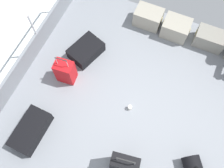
{
  "coord_description": "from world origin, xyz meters",
  "views": [
    {
      "loc": [
        0.36,
        -1.35,
        4.51
      ],
      "look_at": [
        -0.38,
        0.37,
        0.25
      ],
      "focal_mm": 39.42,
      "sensor_mm": 36.0,
      "label": 1
    }
  ],
  "objects_px": {
    "cargo_crate_1": "(176,28)",
    "paper_cup": "(130,108)",
    "cargo_crate_2": "(210,39)",
    "suitcase_4": "(124,164)",
    "suitcase_1": "(65,72)",
    "suitcase_2": "(31,130)",
    "cargo_crate_0": "(148,17)",
    "suitcase_3": "(86,50)"
  },
  "relations": [
    {
      "from": "cargo_crate_1",
      "to": "paper_cup",
      "type": "relative_size",
      "value": 5.92
    },
    {
      "from": "cargo_crate_2",
      "to": "suitcase_4",
      "type": "bearing_deg",
      "value": -102.76
    },
    {
      "from": "suitcase_1",
      "to": "suitcase_2",
      "type": "height_order",
      "value": "suitcase_1"
    },
    {
      "from": "cargo_crate_0",
      "to": "paper_cup",
      "type": "height_order",
      "value": "cargo_crate_0"
    },
    {
      "from": "suitcase_4",
      "to": "cargo_crate_0",
      "type": "bearing_deg",
      "value": 102.62
    },
    {
      "from": "suitcase_1",
      "to": "paper_cup",
      "type": "bearing_deg",
      "value": -4.31
    },
    {
      "from": "paper_cup",
      "to": "cargo_crate_1",
      "type": "bearing_deg",
      "value": 82.94
    },
    {
      "from": "suitcase_1",
      "to": "paper_cup",
      "type": "relative_size",
      "value": 7.62
    },
    {
      "from": "cargo_crate_1",
      "to": "paper_cup",
      "type": "height_order",
      "value": "cargo_crate_1"
    },
    {
      "from": "cargo_crate_1",
      "to": "cargo_crate_2",
      "type": "distance_m",
      "value": 0.74
    },
    {
      "from": "cargo_crate_2",
      "to": "suitcase_1",
      "type": "xyz_separation_m",
      "value": [
        -2.38,
        -1.93,
        0.1
      ]
    },
    {
      "from": "paper_cup",
      "to": "suitcase_1",
      "type": "bearing_deg",
      "value": 175.69
    },
    {
      "from": "suitcase_1",
      "to": "suitcase_2",
      "type": "relative_size",
      "value": 0.92
    },
    {
      "from": "suitcase_3",
      "to": "paper_cup",
      "type": "relative_size",
      "value": 7.96
    },
    {
      "from": "suitcase_2",
      "to": "paper_cup",
      "type": "distance_m",
      "value": 1.86
    },
    {
      "from": "cargo_crate_0",
      "to": "suitcase_2",
      "type": "relative_size",
      "value": 0.74
    },
    {
      "from": "suitcase_1",
      "to": "suitcase_2",
      "type": "bearing_deg",
      "value": -93.38
    },
    {
      "from": "suitcase_3",
      "to": "suitcase_4",
      "type": "bearing_deg",
      "value": -48.43
    },
    {
      "from": "cargo_crate_1",
      "to": "suitcase_3",
      "type": "xyz_separation_m",
      "value": [
        -1.54,
        -1.23,
        -0.06
      ]
    },
    {
      "from": "cargo_crate_0",
      "to": "paper_cup",
      "type": "distance_m",
      "value": 2.07
    },
    {
      "from": "suitcase_2",
      "to": "paper_cup",
      "type": "relative_size",
      "value": 8.27
    },
    {
      "from": "cargo_crate_0",
      "to": "paper_cup",
      "type": "relative_size",
      "value": 6.14
    },
    {
      "from": "cargo_crate_1",
      "to": "suitcase_4",
      "type": "height_order",
      "value": "suitcase_4"
    },
    {
      "from": "cargo_crate_0",
      "to": "cargo_crate_1",
      "type": "relative_size",
      "value": 1.04
    },
    {
      "from": "suitcase_4",
      "to": "suitcase_2",
      "type": "bearing_deg",
      "value": -176.27
    },
    {
      "from": "cargo_crate_0",
      "to": "cargo_crate_1",
      "type": "bearing_deg",
      "value": -3.14
    },
    {
      "from": "cargo_crate_2",
      "to": "suitcase_1",
      "type": "relative_size",
      "value": 0.84
    },
    {
      "from": "paper_cup",
      "to": "cargo_crate_2",
      "type": "bearing_deg",
      "value": 64.12
    },
    {
      "from": "cargo_crate_0",
      "to": "suitcase_2",
      "type": "bearing_deg",
      "value": -108.8
    },
    {
      "from": "cargo_crate_1",
      "to": "paper_cup",
      "type": "distance_m",
      "value": 2.02
    },
    {
      "from": "cargo_crate_1",
      "to": "suitcase_4",
      "type": "relative_size",
      "value": 0.72
    },
    {
      "from": "suitcase_4",
      "to": "paper_cup",
      "type": "relative_size",
      "value": 8.25
    },
    {
      "from": "cargo_crate_1",
      "to": "suitcase_3",
      "type": "relative_size",
      "value": 0.74
    },
    {
      "from": "cargo_crate_0",
      "to": "cargo_crate_1",
      "type": "xyz_separation_m",
      "value": [
        0.64,
        -0.03,
        -0.0
      ]
    },
    {
      "from": "suitcase_2",
      "to": "suitcase_3",
      "type": "xyz_separation_m",
      "value": [
        0.18,
        1.9,
        -0.0
      ]
    },
    {
      "from": "suitcase_4",
      "to": "paper_cup",
      "type": "bearing_deg",
      "value": 106.01
    },
    {
      "from": "cargo_crate_2",
      "to": "suitcase_1",
      "type": "distance_m",
      "value": 3.06
    },
    {
      "from": "cargo_crate_0",
      "to": "cargo_crate_1",
      "type": "height_order",
      "value": "cargo_crate_0"
    },
    {
      "from": "cargo_crate_1",
      "to": "suitcase_3",
      "type": "height_order",
      "value": "cargo_crate_1"
    },
    {
      "from": "cargo_crate_1",
      "to": "cargo_crate_2",
      "type": "xyz_separation_m",
      "value": [
        0.74,
        0.03,
        -0.02
      ]
    },
    {
      "from": "suitcase_2",
      "to": "suitcase_3",
      "type": "distance_m",
      "value": 1.91
    },
    {
      "from": "suitcase_1",
      "to": "suitcase_2",
      "type": "xyz_separation_m",
      "value": [
        -0.07,
        -1.24,
        -0.15
      ]
    }
  ]
}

